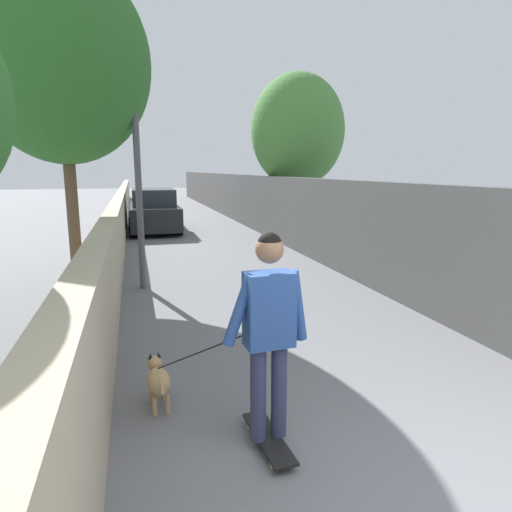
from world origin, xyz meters
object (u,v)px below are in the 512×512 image
tree_right_mid (297,131)px  dog (158,379)px  person_skateboarder (269,321)px  lamp_post (135,116)px  car_near (154,211)px  skateboard (268,438)px  tree_left_near (61,62)px

tree_right_mid → dog: (-10.51, 5.30, -3.24)m
tree_right_mid → person_skateboarder: size_ratio=3.17×
lamp_post → car_near: bearing=-4.2°
skateboard → person_skateboarder: person_skateboarder is taller
car_near → person_skateboarder: bearing=-178.8°
person_skateboarder → dog: (0.89, 0.83, -0.81)m
person_skateboarder → tree_right_mid: bearing=-21.4°
skateboard → car_near: 13.68m
tree_left_near → car_near: size_ratio=1.40×
lamp_post → person_skateboarder: (-5.40, -0.88, -2.10)m
person_skateboarder → car_near: person_skateboarder is taller
lamp_post → car_near: 8.64m
tree_right_mid → dog: bearing=153.2°
tree_left_near → person_skateboarder: tree_left_near is taller
lamp_post → dog: lamp_post is taller
tree_left_near → dog: (-5.01, -1.27, -3.85)m
tree_left_near → skateboard: tree_left_near is taller
tree_left_near → lamp_post: tree_left_near is taller
tree_left_near → person_skateboarder: (-5.90, -2.10, -3.04)m
tree_right_mid → dog: tree_right_mid is taller
car_near → skateboard: bearing=-178.8°
tree_right_mid → skateboard: tree_right_mid is taller
tree_left_near → car_near: 8.67m
skateboard → dog: size_ratio=0.67×
person_skateboarder → dog: 1.46m
tree_right_mid → lamp_post: size_ratio=1.15×
tree_left_near → car_near: (7.76, -1.83, -3.41)m
tree_right_mid → skateboard: (-11.40, 4.47, -3.45)m
tree_left_near → car_near: tree_left_near is taller
lamp_post → dog: size_ratio=3.90×
dog → car_near: 12.79m
tree_right_mid → tree_left_near: bearing=129.9°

